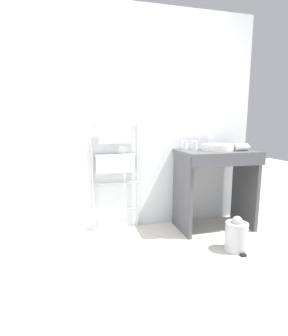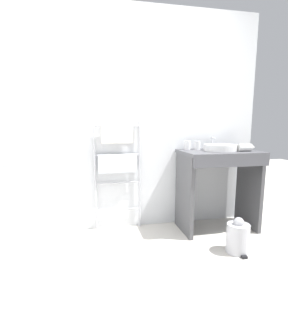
% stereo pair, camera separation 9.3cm
% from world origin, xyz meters
% --- Properties ---
extents(ground_plane, '(12.00, 12.00, 0.00)m').
position_xyz_m(ground_plane, '(0.00, 0.00, 0.00)').
color(ground_plane, beige).
extents(wall_back, '(3.31, 0.12, 2.44)m').
position_xyz_m(wall_back, '(0.00, 1.41, 1.22)').
color(wall_back, silver).
rests_on(wall_back, ground_plane).
extents(towel_radiator, '(0.52, 0.06, 1.21)m').
position_xyz_m(towel_radiator, '(0.00, 1.30, 0.82)').
color(towel_radiator, silver).
rests_on(towel_radiator, ground_plane).
extents(vanity_counter, '(0.83, 0.56, 0.90)m').
position_xyz_m(vanity_counter, '(1.09, 1.06, 0.59)').
color(vanity_counter, '#4C4C51').
rests_on(vanity_counter, ground_plane).
extents(sink_basin, '(0.36, 0.36, 0.07)m').
position_xyz_m(sink_basin, '(1.11, 1.08, 0.93)').
color(sink_basin, white).
rests_on(sink_basin, vanity_counter).
extents(faucet, '(0.02, 0.10, 0.14)m').
position_xyz_m(faucet, '(1.11, 1.27, 0.99)').
color(faucet, silver).
rests_on(faucet, vanity_counter).
extents(cup_near_wall, '(0.07, 0.07, 0.10)m').
position_xyz_m(cup_near_wall, '(0.80, 1.27, 0.95)').
color(cup_near_wall, white).
rests_on(cup_near_wall, vanity_counter).
extents(cup_near_edge, '(0.07, 0.07, 0.10)m').
position_xyz_m(cup_near_edge, '(0.91, 1.24, 0.95)').
color(cup_near_edge, white).
rests_on(cup_near_edge, vanity_counter).
extents(hair_dryer, '(0.20, 0.17, 0.08)m').
position_xyz_m(hair_dryer, '(1.34, 0.98, 0.94)').
color(hair_dryer, white).
rests_on(hair_dryer, vanity_counter).
extents(trash_bin, '(0.21, 0.24, 0.34)m').
position_xyz_m(trash_bin, '(1.02, 0.51, 0.15)').
color(trash_bin, '#B7B7BC').
rests_on(trash_bin, ground_plane).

